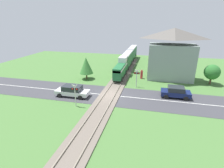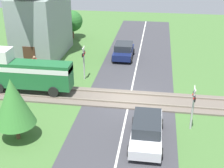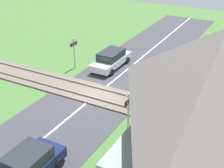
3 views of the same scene
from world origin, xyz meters
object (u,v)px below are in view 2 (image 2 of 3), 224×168
(car_near_crossing, at_px, (147,129))
(car_far_side, at_px, (124,51))
(station_building, at_px, (41,14))
(crossing_signal_east_approach, at_px, (84,59))
(pedestrian_by_station, at_px, (35,66))
(crossing_signal_west_approach, at_px, (193,103))

(car_near_crossing, bearing_deg, car_far_side, 12.06)
(car_far_side, relative_size, station_building, 0.44)
(car_near_crossing, relative_size, crossing_signal_east_approach, 1.61)
(crossing_signal_east_approach, distance_m, pedestrian_by_station, 4.54)
(crossing_signal_east_approach, height_order, pedestrian_by_station, crossing_signal_east_approach)
(pedestrian_by_station, bearing_deg, car_far_side, -54.33)
(crossing_signal_west_approach, relative_size, station_building, 0.33)
(car_near_crossing, relative_size, station_building, 0.53)
(car_near_crossing, distance_m, crossing_signal_west_approach, 3.27)
(station_building, bearing_deg, car_near_crossing, -140.80)
(car_near_crossing, xyz_separation_m, pedestrian_by_station, (8.45, 9.88, -0.03))
(car_near_crossing, relative_size, car_far_side, 1.20)
(pedestrian_by_station, bearing_deg, station_building, 10.33)
(crossing_signal_east_approach, bearing_deg, car_near_crossing, -145.50)
(crossing_signal_west_approach, bearing_deg, station_building, 49.28)
(crossing_signal_west_approach, xyz_separation_m, crossing_signal_east_approach, (6.32, 8.11, 0.00))
(car_far_side, height_order, crossing_signal_west_approach, crossing_signal_west_approach)
(car_far_side, bearing_deg, crossing_signal_east_approach, 154.49)
(station_building, bearing_deg, pedestrian_by_station, -169.67)
(crossing_signal_east_approach, bearing_deg, pedestrian_by_station, 84.12)
(crossing_signal_west_approach, height_order, pedestrian_by_station, crossing_signal_west_approach)
(crossing_signal_east_approach, bearing_deg, crossing_signal_west_approach, -127.93)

